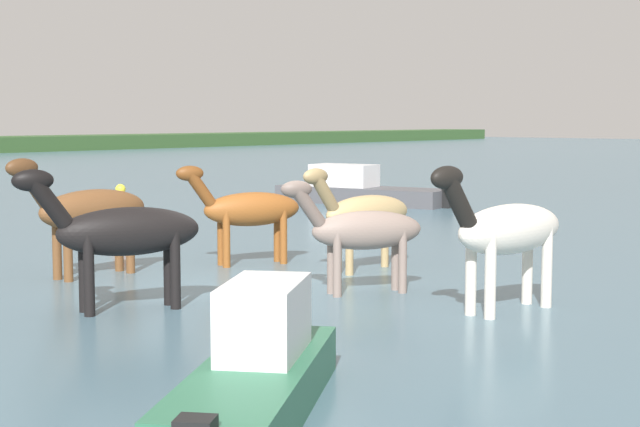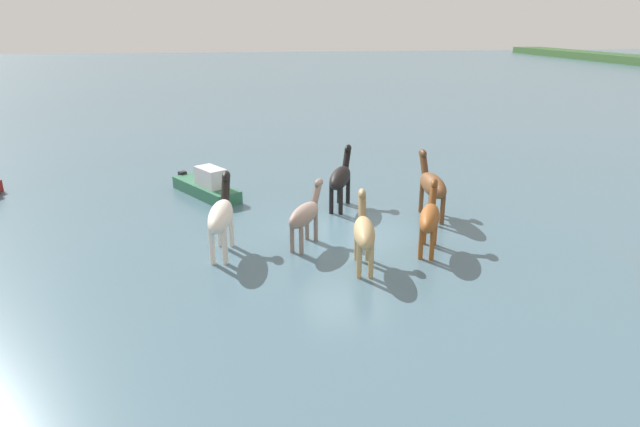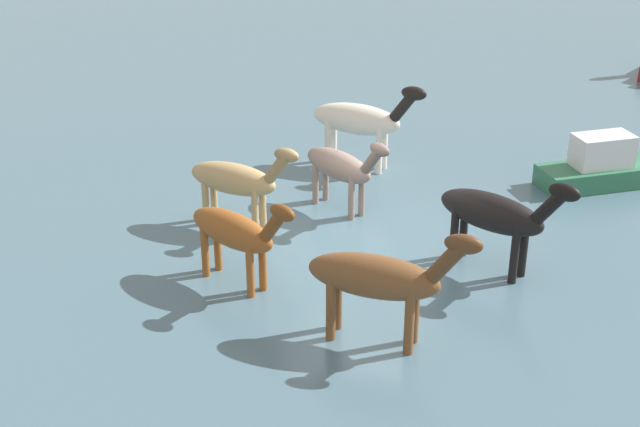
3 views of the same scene
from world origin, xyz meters
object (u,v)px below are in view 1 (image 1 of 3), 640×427
at_px(horse_pinto_flank, 364,214).
at_px(horse_lead, 362,231).
at_px(boat_dinghy_port, 359,193).
at_px(boat_skiff_near, 256,381).
at_px(horse_dun_straggler, 123,232).
at_px(buoy_channel_marker, 121,211).
at_px(horse_gray_outer, 506,230).
at_px(horse_mid_herd, 89,211).
at_px(horse_dark_mare, 248,210).

height_order(horse_pinto_flank, horse_lead, horse_pinto_flank).
height_order(boat_dinghy_port, boat_skiff_near, boat_dinghy_port).
height_order(horse_dun_straggler, boat_dinghy_port, horse_dun_straggler).
bearing_deg(buoy_channel_marker, horse_gray_outer, -101.25).
bearing_deg(boat_skiff_near, boat_dinghy_port, 4.45).
height_order(horse_lead, horse_dun_straggler, horse_dun_straggler).
xyz_separation_m(horse_dun_straggler, boat_skiff_near, (-2.12, -4.72, -0.81)).
bearing_deg(horse_gray_outer, horse_dun_straggler, -41.62).
bearing_deg(horse_gray_outer, horse_pinto_flank, -104.26).
distance_m(horse_dun_straggler, boat_skiff_near, 5.24).
xyz_separation_m(horse_lead, horse_gray_outer, (0.20, -2.38, 0.17)).
bearing_deg(horse_lead, boat_skiff_near, 60.70).
bearing_deg(horse_mid_herd, horse_lead, 114.15).
distance_m(horse_mid_herd, buoy_channel_marker, 6.52).
distance_m(horse_mid_herd, horse_dun_straggler, 3.14).
distance_m(boat_dinghy_port, buoy_channel_marker, 9.77).
xyz_separation_m(horse_lead, horse_dark_mare, (0.93, 3.42, 0.05)).
height_order(horse_gray_outer, boat_skiff_near, horse_gray_outer).
relative_size(horse_dark_mare, horse_dun_straggler, 0.91).
height_order(horse_gray_outer, boat_dinghy_port, horse_gray_outer).
relative_size(horse_dun_straggler, buoy_channel_marker, 2.21).
bearing_deg(horse_pinto_flank, horse_lead, 47.13).
relative_size(horse_pinto_flank, boat_dinghy_port, 0.41).
height_order(horse_dark_mare, boat_dinghy_port, horse_dark_mare).
xyz_separation_m(horse_mid_herd, horse_dun_straggler, (-1.43, -2.80, -0.02)).
height_order(horse_lead, boat_skiff_near, horse_lead).
xyz_separation_m(horse_pinto_flank, boat_dinghy_port, (10.55, 8.62, -0.69)).
xyz_separation_m(horse_gray_outer, horse_mid_herd, (-2.01, 6.84, -0.01)).
distance_m(horse_gray_outer, boat_dinghy_port, 17.27).
bearing_deg(horse_lead, horse_dun_straggler, 3.77).
bearing_deg(buoy_channel_marker, horse_dun_straggler, -127.04).
distance_m(boat_dinghy_port, boat_skiff_near, 21.91).
distance_m(horse_pinto_flank, horse_gray_outer, 4.01).
height_order(horse_lead, buoy_channel_marker, horse_lead).
distance_m(horse_gray_outer, buoy_channel_marker, 11.92).
relative_size(horse_dark_mare, boat_dinghy_port, 0.39).
relative_size(boat_dinghy_port, buoy_channel_marker, 5.17).
height_order(horse_lead, boat_dinghy_port, horse_lead).
xyz_separation_m(horse_gray_outer, buoy_channel_marker, (2.32, 11.68, -0.63)).
distance_m(horse_lead, boat_skiff_near, 6.20).
bearing_deg(horse_gray_outer, buoy_channel_marker, -93.27).
distance_m(horse_dark_mare, buoy_channel_marker, 6.12).
height_order(horse_pinto_flank, horse_dun_straggler, horse_dun_straggler).
bearing_deg(horse_gray_outer, horse_mid_herd, -65.65).
bearing_deg(horse_mid_herd, horse_gray_outer, 108.50).
relative_size(horse_lead, horse_gray_outer, 0.79).
height_order(horse_dark_mare, horse_gray_outer, horse_gray_outer).
relative_size(horse_gray_outer, horse_dun_straggler, 1.06).
relative_size(horse_lead, boat_skiff_near, 0.61).
relative_size(horse_pinto_flank, horse_lead, 1.13).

